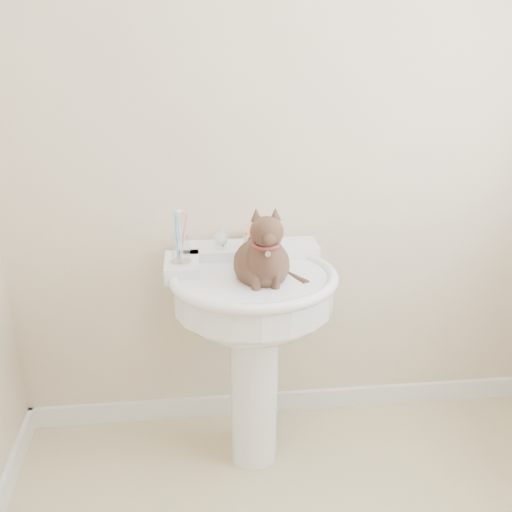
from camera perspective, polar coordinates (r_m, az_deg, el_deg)
name	(u,v)px	position (r m, az deg, el deg)	size (l,w,h in m)	color
wall_back	(294,124)	(2.23, 3.63, 12.40)	(2.20, 0.00, 2.50)	#C6B499
baseboard_back	(288,401)	(2.71, 3.03, -13.62)	(2.20, 0.02, 0.09)	white
pedestal_sink	(253,311)	(2.13, -0.29, -5.27)	(0.60, 0.59, 0.83)	white
faucet	(249,239)	(2.17, -0.63, 1.65)	(0.28, 0.12, 0.14)	silver
soap_bar	(259,237)	(2.27, 0.27, 1.84)	(0.09, 0.06, 0.03)	#E0571B
toothbrush_cup	(181,250)	(2.07, -7.16, 0.61)	(0.07, 0.07, 0.19)	silver
cat	(263,259)	(2.00, 0.68, -0.31)	(0.21, 0.27, 0.39)	brown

